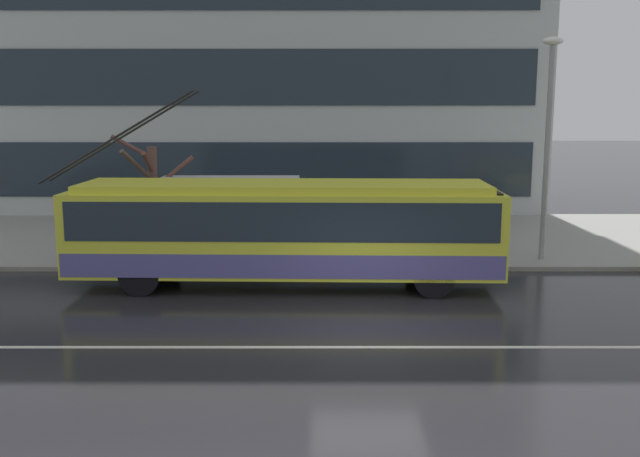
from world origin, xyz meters
The scene contains 10 objects.
ground_plane centered at (0.00, 0.00, 0.00)m, with size 160.00×160.00×0.00m, color #252428.
sidewalk_slab centered at (0.00, 10.31, 0.07)m, with size 80.00×10.00×0.14m, color gray.
lane_centre_line centered at (0.00, -1.20, 0.00)m, with size 72.00×0.14×0.01m, color silver.
trolleybus centered at (-1.97, 3.71, 1.53)m, with size 12.01×2.85×5.15m.
bus_shelter centered at (-3.83, 7.03, 1.96)m, with size 4.25×1.63×2.43m.
pedestrian_at_shelter centered at (-6.66, 6.12, 1.71)m, with size 0.98×0.98×2.02m.
pedestrian_approaching_curb centered at (1.86, 8.24, 1.67)m, with size 1.31×1.31×1.94m.
pedestrian_walking_past centered at (-0.93, 8.17, 1.72)m, with size 1.08×1.08×2.01m.
street_lamp centered at (5.68, 6.36, 4.03)m, with size 0.60×0.32×6.56m.
street_tree_bare centered at (-6.26, 7.14, 2.13)m, with size 2.47×1.83×3.75m.
Camera 1 is at (-1.06, -14.74, 4.79)m, focal length 39.88 mm.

